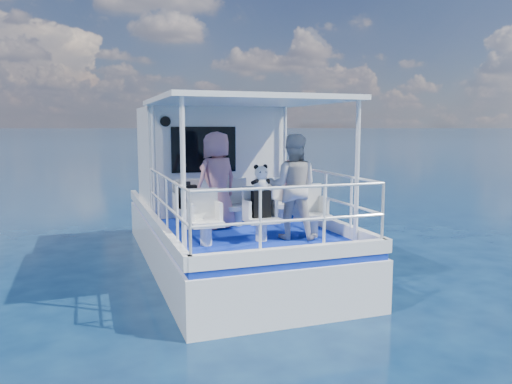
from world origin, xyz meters
The scene contains 20 objects.
ground centered at (0.00, 0.00, 0.00)m, with size 2000.00×2000.00×0.00m, color #081C3B.
hull centered at (0.00, 1.00, 0.00)m, with size 3.00×7.00×1.60m, color white.
deck centered at (0.00, 1.00, 0.85)m, with size 2.90×6.90×0.10m, color navy.
cabin centered at (0.00, 2.30, 2.00)m, with size 2.85×2.00×2.20m, color white.
canopy centered at (0.00, -0.20, 3.14)m, with size 3.00×3.20×0.08m, color white.
canopy_posts centered at (0.00, -0.25, 2.00)m, with size 2.77×2.97×2.20m.
railings centered at (0.00, -0.58, 1.40)m, with size 2.84×3.59×1.00m, color white, non-canonical shape.
seat_port_fwd centered at (-0.90, 0.20, 1.09)m, with size 0.48×0.46×0.38m, color silver.
seat_center_fwd centered at (0.00, 0.20, 1.09)m, with size 0.48×0.46×0.38m, color silver.
seat_stbd_fwd centered at (0.90, 0.20, 1.09)m, with size 0.48×0.46×0.38m, color silver.
seat_port_aft centered at (-0.90, -1.10, 1.09)m, with size 0.48×0.46×0.38m, color silver.
seat_center_aft centered at (0.00, -1.10, 1.09)m, with size 0.48×0.46×0.38m, color silver.
seat_stbd_aft centered at (0.90, -1.10, 1.09)m, with size 0.48×0.46×0.38m, color silver.
passenger_port_fwd centered at (-0.40, 0.12, 1.76)m, with size 0.64×0.46×1.72m, color #C7818B.
passenger_stbd_fwd centered at (1.17, 0.39, 1.64)m, with size 0.54×0.35×1.48m, color pink.
passenger_stbd_aft centered at (0.54, -1.09, 1.74)m, with size 0.82×0.64×1.69m, color silver.
backpack_port centered at (-0.91, 0.16, 1.48)m, with size 0.31×0.17×0.40m, color black.
backpack_center centered at (-0.01, -1.11, 1.49)m, with size 0.28×0.16×0.43m, color black.
compact_camera centered at (-0.93, 0.16, 1.72)m, with size 0.11×0.06×0.06m, color black.
panda centered at (-0.01, -1.09, 1.91)m, with size 0.26×0.22×0.40m, color white, non-canonical shape.
Camera 1 is at (-2.64, -8.40, 2.70)m, focal length 35.00 mm.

